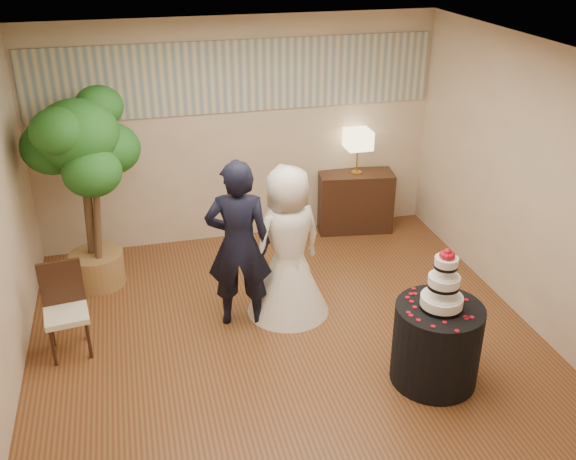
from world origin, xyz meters
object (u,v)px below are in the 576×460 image
object	(u,v)px
wedding_cake	(444,279)
ficus_tree	(86,192)
bride	(288,242)
groom	(239,245)
console	(355,201)
side_chair	(66,312)
table_lamp	(357,152)
cake_table	(436,344)

from	to	relation	value
wedding_cake	ficus_tree	world-z (taller)	ficus_tree
bride	wedding_cake	distance (m)	1.76
groom	ficus_tree	distance (m)	1.87
groom	ficus_tree	size ratio (longest dim) A/B	0.79
bride	console	size ratio (longest dim) A/B	1.70
wedding_cake	side_chair	distance (m)	3.49
table_lamp	side_chair	xyz separation A→B (m)	(-3.57, -1.90, -0.64)
bride	table_lamp	xyz separation A→B (m)	(1.36, 1.71, 0.27)
bride	ficus_tree	size ratio (longest dim) A/B	0.72
ficus_tree	groom	bearing A→B (deg)	-38.50
wedding_cake	ficus_tree	size ratio (longest dim) A/B	0.25
groom	side_chair	distance (m)	1.75
groom	side_chair	world-z (taller)	groom
table_lamp	cake_table	bearing A→B (deg)	-96.49
table_lamp	wedding_cake	bearing A→B (deg)	-96.49
cake_table	ficus_tree	distance (m)	3.96
cake_table	wedding_cake	distance (m)	0.67
bride	cake_table	world-z (taller)	bride
groom	bride	size ratio (longest dim) A/B	1.09
table_lamp	ficus_tree	xyz separation A→B (m)	(-3.33, -0.63, 0.04)
groom	ficus_tree	world-z (taller)	ficus_tree
groom	bride	world-z (taller)	groom
console	ficus_tree	xyz separation A→B (m)	(-3.33, -0.63, 0.73)
cake_table	ficus_tree	xyz separation A→B (m)	(-2.97, 2.51, 0.75)
cake_table	wedding_cake	bearing A→B (deg)	0.00
wedding_cake	table_lamp	world-z (taller)	table_lamp
table_lamp	bride	bearing A→B (deg)	-128.41
bride	table_lamp	world-z (taller)	bride
ficus_tree	bride	bearing A→B (deg)	-28.85
console	groom	bearing A→B (deg)	-128.02
cake_table	groom	bearing A→B (deg)	138.29
table_lamp	side_chair	world-z (taller)	table_lamp
cake_table	console	distance (m)	3.16
bride	ficus_tree	distance (m)	2.27
wedding_cake	side_chair	size ratio (longest dim) A/B	0.63
side_chair	wedding_cake	bearing A→B (deg)	-27.68
groom	console	world-z (taller)	groom
bride	side_chair	xyz separation A→B (m)	(-2.21, -0.19, -0.36)
console	ficus_tree	world-z (taller)	ficus_tree
table_lamp	ficus_tree	distance (m)	3.39
bride	cake_table	size ratio (longest dim) A/B	2.11
bride	ficus_tree	bearing A→B (deg)	-47.79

